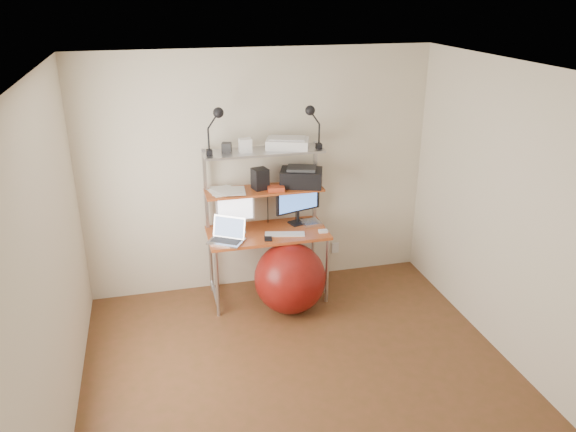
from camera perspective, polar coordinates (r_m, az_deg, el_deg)
name	(u,v)px	position (r m, az deg, el deg)	size (l,w,h in m)	color
room	(307,245)	(4.18, 1.94, -2.93)	(3.60, 3.60, 3.60)	brown
computer_desk	(266,209)	(5.63, -2.27, 0.67)	(1.20, 0.60, 1.57)	#C75826
wall_outlet	(335,248)	(6.35, 4.81, -3.24)	(0.08, 0.01, 0.12)	silver
monitor_silver	(235,210)	(5.61, -5.38, 0.62)	(0.39, 0.14, 0.43)	silver
monitor_black	(298,200)	(5.78, 1.03, 1.65)	(0.49, 0.20, 0.51)	black
laptop	(228,236)	(5.47, -6.15, -2.01)	(0.42, 0.40, 0.29)	silver
keyboard	(285,234)	(5.58, -0.33, -1.85)	(0.40, 0.11, 0.01)	silver
mouse	(323,231)	(5.64, 3.59, -1.55)	(0.09, 0.05, 0.02)	silver
mac_mini	(311,223)	(5.82, 2.35, -0.69)	(0.18, 0.18, 0.03)	silver
phone	(268,238)	(5.50, -2.03, -2.27)	(0.07, 0.14, 0.01)	black
printer	(301,177)	(5.69, 1.37, 3.98)	(0.49, 0.40, 0.20)	black
nas_cube	(260,179)	(5.60, -2.86, 3.80)	(0.14, 0.14, 0.21)	black
red_box	(276,189)	(5.56, -1.23, 2.80)	(0.16, 0.11, 0.05)	#B83B1D
scanner	(288,143)	(5.56, -0.04, 7.43)	(0.48, 0.39, 0.11)	silver
box_white	(245,145)	(5.43, -4.37, 7.16)	(0.12, 0.10, 0.13)	silver
box_grey	(227,147)	(5.47, -6.26, 6.95)	(0.09, 0.09, 0.09)	#2E2F31
clip_lamp_left	(216,121)	(5.30, -7.29, 9.59)	(0.18, 0.10, 0.45)	black
clip_lamp_right	(312,118)	(5.46, 2.45, 9.97)	(0.17, 0.10, 0.43)	black
exercise_ball	(290,278)	(5.58, 0.21, -6.33)	(0.71, 0.71, 0.71)	maroon
paper_stack	(226,191)	(5.57, -6.34, 2.56)	(0.38, 0.36, 0.02)	white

